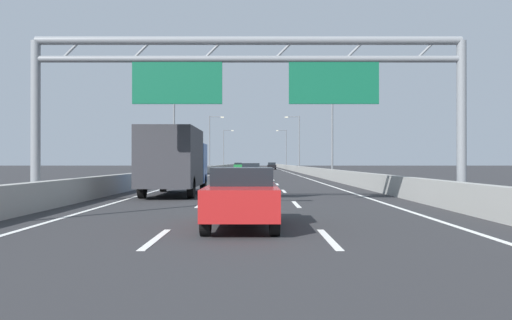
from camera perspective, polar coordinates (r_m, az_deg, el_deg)
name	(u,v)px	position (r m, az deg, el deg)	size (l,w,h in m)	color
ground_plane	(253,171)	(98.63, -0.31, -1.13)	(260.00, 260.00, 0.00)	#2D2D30
lane_dash_left_1	(155,239)	(11.43, -10.76, -8.27)	(0.16, 3.00, 0.01)	white
lane_dash_left_2	(199,204)	(20.29, -6.05, -4.73)	(0.16, 3.00, 0.01)	white
lane_dash_left_3	(217,191)	(29.24, -4.23, -3.34)	(0.16, 3.00, 0.01)	white
lane_dash_left_4	(226,184)	(38.21, -3.27, -2.60)	(0.16, 3.00, 0.01)	white
lane_dash_left_5	(231,180)	(47.19, -2.67, -2.14)	(0.16, 3.00, 0.01)	white
lane_dash_left_6	(235,177)	(56.18, -2.27, -1.83)	(0.16, 3.00, 0.01)	white
lane_dash_left_7	(238,175)	(65.17, -1.97, -1.60)	(0.16, 3.00, 0.01)	white
lane_dash_left_8	(240,173)	(74.17, -1.75, -1.43)	(0.16, 3.00, 0.01)	white
lane_dash_left_9	(241,172)	(83.16, -1.58, -1.30)	(0.16, 3.00, 0.01)	white
lane_dash_left_10	(243,171)	(92.16, -1.44, -1.19)	(0.16, 3.00, 0.01)	white
lane_dash_left_11	(244,170)	(101.15, -1.32, -1.10)	(0.16, 3.00, 0.01)	white
lane_dash_left_12	(245,170)	(110.15, -1.23, -1.03)	(0.16, 3.00, 0.01)	white
lane_dash_left_13	(245,169)	(119.15, -1.14, -0.96)	(0.16, 3.00, 0.01)	white
lane_dash_left_14	(246,168)	(128.15, -1.07, -0.91)	(0.16, 3.00, 0.01)	white
lane_dash_left_15	(247,168)	(137.14, -1.01, -0.86)	(0.16, 3.00, 0.01)	white
lane_dash_left_16	(247,168)	(146.14, -0.96, -0.82)	(0.16, 3.00, 0.01)	white
lane_dash_left_17	(248,167)	(155.14, -0.91, -0.79)	(0.16, 3.00, 0.01)	white
lane_dash_right_1	(327,239)	(11.34, 7.63, -8.33)	(0.16, 3.00, 0.01)	white
lane_dash_right_2	(295,204)	(20.24, 4.17, -4.74)	(0.16, 3.00, 0.01)	white
lane_dash_right_3	(282,191)	(29.20, 2.84, -3.34)	(0.16, 3.00, 0.01)	white
lane_dash_right_4	(276,184)	(38.18, 2.14, -2.60)	(0.16, 3.00, 0.01)	white
lane_dash_right_5	(272,180)	(47.17, 1.70, -2.14)	(0.16, 3.00, 0.01)	white
lane_dash_right_6	(269,177)	(56.16, 1.41, -1.83)	(0.16, 3.00, 0.01)	white
lane_dash_right_7	(267,175)	(65.16, 1.19, -1.60)	(0.16, 3.00, 0.01)	white
lane_dash_right_8	(266,173)	(74.15, 1.03, -1.43)	(0.16, 3.00, 0.01)	white
lane_dash_right_9	(264,172)	(83.15, 0.90, -1.30)	(0.16, 3.00, 0.01)	white
lane_dash_right_10	(263,171)	(92.15, 0.80, -1.19)	(0.16, 3.00, 0.01)	white
lane_dash_right_11	(263,170)	(101.14, 0.72, -1.10)	(0.16, 3.00, 0.01)	white
lane_dash_right_12	(262,170)	(110.14, 0.65, -1.03)	(0.16, 3.00, 0.01)	white
lane_dash_right_13	(261,169)	(119.14, 0.59, -0.96)	(0.16, 3.00, 0.01)	white
lane_dash_right_14	(261,168)	(128.14, 0.54, -0.91)	(0.16, 3.00, 0.01)	white
lane_dash_right_15	(261,168)	(137.14, 0.49, -0.86)	(0.16, 3.00, 0.01)	white
lane_dash_right_16	(260,168)	(146.14, 0.45, -0.82)	(0.16, 3.00, 0.01)	white
lane_dash_right_17	(260,167)	(155.13, 0.42, -0.79)	(0.16, 3.00, 0.01)	white
edge_line_left	(221,172)	(86.81, -3.80, -1.25)	(0.16, 176.00, 0.01)	white
edge_line_right	(285,172)	(86.78, 3.14, -1.25)	(0.16, 176.00, 0.01)	white
barrier_left	(219,167)	(108.86, -3.93, -0.79)	(0.45, 220.00, 0.95)	#9E9E99
barrier_right	(287,167)	(108.83, 3.34, -0.79)	(0.45, 220.00, 0.95)	#9E9E99
sign_gantry	(249,77)	(20.44, -0.77, 8.84)	(16.48, 0.36, 6.36)	gray
streetlamp_left_mid	(175,123)	(52.62, -8.63, 3.94)	(2.58, 0.28, 9.50)	slate
streetlamp_right_mid	(328,123)	(52.54, 7.73, 3.94)	(2.58, 0.28, 9.50)	slate
streetlamp_left_far	(209,140)	(91.87, -4.98, 2.17)	(2.58, 0.28, 9.50)	slate
streetlamp_right_far	(297,140)	(91.82, 4.35, 2.17)	(2.58, 0.28, 9.50)	slate
streetlamp_left_distant	(223,146)	(131.30, -3.53, 1.46)	(2.58, 0.28, 9.50)	slate
streetlamp_right_distant	(284,146)	(131.27, 3.00, 1.46)	(2.58, 0.28, 9.50)	slate
green_car	(237,166)	(120.99, -2.05, -0.60)	(1.88, 4.50, 1.42)	#1E7A38
silver_car	(250,171)	(50.35, -0.69, -1.16)	(1.85, 4.58, 1.49)	#A8ADB2
red_car	(241,196)	(13.34, -1.62, -3.87)	(1.72, 4.45, 1.46)	red
black_car	(270,166)	(111.48, 1.54, -0.63)	(1.77, 4.65, 1.47)	black
box_truck	(173,159)	(25.91, -8.85, 0.06)	(2.44, 7.61, 3.17)	#194799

